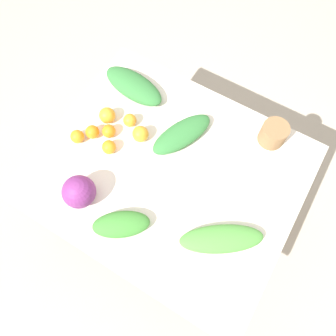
{
  "coord_description": "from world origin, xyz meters",
  "views": [
    {
      "loc": [
        0.32,
        -0.53,
        2.14
      ],
      "look_at": [
        0.0,
        0.0,
        0.74
      ],
      "focal_mm": 35.0,
      "sensor_mm": 36.0,
      "label": 1
    }
  ],
  "objects_px": {
    "orange_5": "(107,115)",
    "paper_bag": "(273,134)",
    "orange_2": "(109,147)",
    "orange_0": "(109,131)",
    "cabbage_purple": "(79,192)",
    "greens_bunch_kale": "(221,239)",
    "orange_4": "(77,136)",
    "orange_1": "(92,132)",
    "greens_bunch_dandelion": "(182,134)",
    "greens_bunch_scallion": "(121,224)",
    "orange_3": "(130,120)",
    "greens_bunch_chard": "(134,86)",
    "orange_6": "(140,134)"
  },
  "relations": [
    {
      "from": "cabbage_purple",
      "to": "greens_bunch_kale",
      "type": "bearing_deg",
      "value": 13.45
    },
    {
      "from": "orange_1",
      "to": "orange_5",
      "type": "xyz_separation_m",
      "value": [
        0.01,
        0.11,
        0.01
      ]
    },
    {
      "from": "orange_0",
      "to": "orange_1",
      "type": "bearing_deg",
      "value": -145.62
    },
    {
      "from": "greens_bunch_chard",
      "to": "orange_4",
      "type": "relative_size",
      "value": 5.3
    },
    {
      "from": "orange_6",
      "to": "orange_3",
      "type": "bearing_deg",
      "value": 155.5
    },
    {
      "from": "orange_4",
      "to": "orange_5",
      "type": "bearing_deg",
      "value": 71.16
    },
    {
      "from": "greens_bunch_chard",
      "to": "cabbage_purple",
      "type": "bearing_deg",
      "value": -78.26
    },
    {
      "from": "orange_6",
      "to": "orange_0",
      "type": "bearing_deg",
      "value": -156.01
    },
    {
      "from": "orange_2",
      "to": "orange_4",
      "type": "height_order",
      "value": "same"
    },
    {
      "from": "paper_bag",
      "to": "orange_3",
      "type": "height_order",
      "value": "paper_bag"
    },
    {
      "from": "greens_bunch_chard",
      "to": "orange_5",
      "type": "distance_m",
      "value": 0.22
    },
    {
      "from": "orange_1",
      "to": "orange_6",
      "type": "bearing_deg",
      "value": 27.51
    },
    {
      "from": "greens_bunch_dandelion",
      "to": "orange_4",
      "type": "relative_size",
      "value": 4.99
    },
    {
      "from": "orange_0",
      "to": "cabbage_purple",
      "type": "bearing_deg",
      "value": -75.78
    },
    {
      "from": "cabbage_purple",
      "to": "greens_bunch_dandelion",
      "type": "bearing_deg",
      "value": 65.41
    },
    {
      "from": "orange_5",
      "to": "greens_bunch_scallion",
      "type": "bearing_deg",
      "value": -48.51
    },
    {
      "from": "orange_2",
      "to": "orange_5",
      "type": "bearing_deg",
      "value": 127.79
    },
    {
      "from": "orange_0",
      "to": "greens_bunch_chard",
      "type": "bearing_deg",
      "value": 98.81
    },
    {
      "from": "cabbage_purple",
      "to": "orange_5",
      "type": "bearing_deg",
      "value": 109.34
    },
    {
      "from": "orange_5",
      "to": "paper_bag",
      "type": "bearing_deg",
      "value": 23.12
    },
    {
      "from": "greens_bunch_dandelion",
      "to": "orange_0",
      "type": "distance_m",
      "value": 0.36
    },
    {
      "from": "greens_bunch_kale",
      "to": "greens_bunch_chard",
      "type": "bearing_deg",
      "value": 148.22
    },
    {
      "from": "orange_0",
      "to": "orange_6",
      "type": "relative_size",
      "value": 0.83
    },
    {
      "from": "orange_2",
      "to": "orange_0",
      "type": "bearing_deg",
      "value": 125.72
    },
    {
      "from": "greens_bunch_chard",
      "to": "orange_6",
      "type": "relative_size",
      "value": 4.43
    },
    {
      "from": "greens_bunch_scallion",
      "to": "orange_6",
      "type": "bearing_deg",
      "value": 112.36
    },
    {
      "from": "orange_1",
      "to": "orange_3",
      "type": "bearing_deg",
      "value": 51.49
    },
    {
      "from": "cabbage_purple",
      "to": "greens_bunch_dandelion",
      "type": "xyz_separation_m",
      "value": [
        0.23,
        0.5,
        -0.04
      ]
    },
    {
      "from": "greens_bunch_kale",
      "to": "paper_bag",
      "type": "bearing_deg",
      "value": 91.89
    },
    {
      "from": "orange_0",
      "to": "orange_1",
      "type": "xyz_separation_m",
      "value": [
        -0.07,
        -0.05,
        0.0
      ]
    },
    {
      "from": "greens_bunch_dandelion",
      "to": "orange_6",
      "type": "xyz_separation_m",
      "value": [
        -0.17,
        -0.1,
        0.01
      ]
    },
    {
      "from": "orange_1",
      "to": "greens_bunch_kale",
      "type": "bearing_deg",
      "value": -9.97
    },
    {
      "from": "greens_bunch_kale",
      "to": "greens_bunch_scallion",
      "type": "height_order",
      "value": "greens_bunch_scallion"
    },
    {
      "from": "greens_bunch_dandelion",
      "to": "orange_5",
      "type": "xyz_separation_m",
      "value": [
        -0.37,
        -0.1,
        0.01
      ]
    },
    {
      "from": "orange_4",
      "to": "orange_1",
      "type": "bearing_deg",
      "value": 50.66
    },
    {
      "from": "orange_6",
      "to": "cabbage_purple",
      "type": "bearing_deg",
      "value": -98.45
    },
    {
      "from": "greens_bunch_kale",
      "to": "orange_3",
      "type": "height_order",
      "value": "orange_3"
    },
    {
      "from": "orange_1",
      "to": "orange_6",
      "type": "xyz_separation_m",
      "value": [
        0.21,
        0.11,
        0.01
      ]
    },
    {
      "from": "greens_bunch_chard",
      "to": "orange_0",
      "type": "distance_m",
      "value": 0.29
    },
    {
      "from": "orange_2",
      "to": "orange_3",
      "type": "relative_size",
      "value": 1.02
    },
    {
      "from": "orange_5",
      "to": "orange_0",
      "type": "bearing_deg",
      "value": -50.11
    },
    {
      "from": "greens_bunch_dandelion",
      "to": "orange_5",
      "type": "bearing_deg",
      "value": -164.55
    },
    {
      "from": "greens_bunch_chard",
      "to": "greens_bunch_scallion",
      "type": "height_order",
      "value": "greens_bunch_chard"
    },
    {
      "from": "greens_bunch_dandelion",
      "to": "greens_bunch_chard",
      "type": "relative_size",
      "value": 0.94
    },
    {
      "from": "greens_bunch_dandelion",
      "to": "orange_3",
      "type": "xyz_separation_m",
      "value": [
        -0.26,
        -0.06,
        -0.0
      ]
    },
    {
      "from": "paper_bag",
      "to": "orange_0",
      "type": "bearing_deg",
      "value": -150.85
    },
    {
      "from": "greens_bunch_chard",
      "to": "greens_bunch_scallion",
      "type": "xyz_separation_m",
      "value": [
        0.36,
        -0.64,
        -0.0
      ]
    },
    {
      "from": "orange_2",
      "to": "orange_6",
      "type": "height_order",
      "value": "orange_6"
    },
    {
      "from": "paper_bag",
      "to": "greens_bunch_kale",
      "type": "height_order",
      "value": "paper_bag"
    },
    {
      "from": "orange_2",
      "to": "orange_3",
      "type": "bearing_deg",
      "value": 89.57
    }
  ]
}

